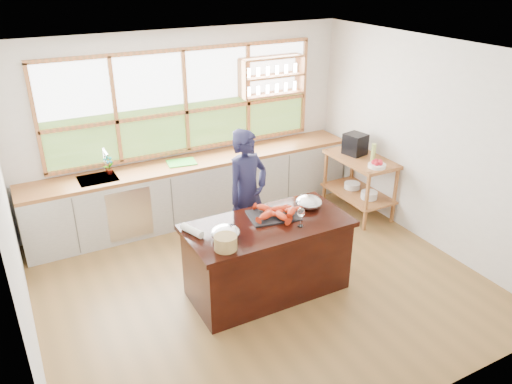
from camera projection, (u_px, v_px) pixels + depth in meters
ground_plane at (259, 281)px, 6.06m from camera, size 5.00×5.00×0.00m
room_shell at (240, 131)px, 5.73m from camera, size 5.02×4.52×2.71m
back_counter at (196, 188)px, 7.40m from camera, size 4.90×0.63×0.90m
right_shelf_unit at (360, 176)px, 7.44m from camera, size 0.62×1.10×0.90m
island at (267, 257)px, 5.70m from camera, size 1.85×0.90×0.90m
cook at (247, 195)px, 6.26m from camera, size 0.72×0.58×1.72m
potted_plant at (109, 165)px, 6.69m from camera, size 0.17×0.15×0.27m
cutting_board at (182, 162)px, 7.13m from camera, size 0.44×0.35×0.01m
espresso_machine at (355, 144)px, 7.39m from camera, size 0.33×0.34×0.31m
wine_bottle at (373, 153)px, 7.13m from camera, size 0.07×0.07×0.26m
fruit_bowl at (377, 164)px, 6.96m from camera, size 0.25×0.25×0.11m
slate_board at (273, 215)px, 5.66m from camera, size 0.61×0.49×0.02m
lobster_pile at (276, 212)px, 5.62m from camera, size 0.52×0.48×0.08m
mixing_bowl_left at (226, 233)px, 5.19m from camera, size 0.31×0.31×0.15m
mixing_bowl_right at (309, 202)px, 5.84m from camera, size 0.31×0.31×0.15m
wine_glass at (301, 213)px, 5.38m from camera, size 0.08×0.08×0.22m
wicker_basket at (226, 243)px, 4.99m from camera, size 0.24×0.24×0.15m
parchment_roll at (192, 231)px, 5.29m from camera, size 0.18×0.31×0.08m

